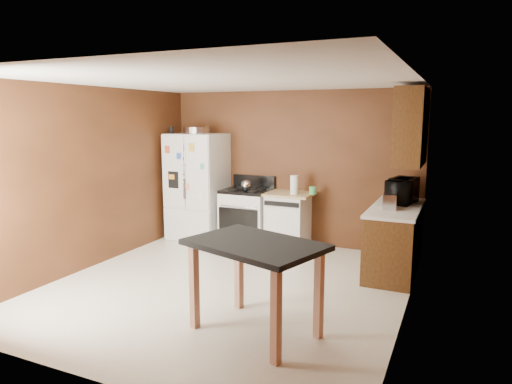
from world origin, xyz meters
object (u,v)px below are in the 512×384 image
Objects in this scene: green_canister at (313,190)px; island at (255,256)px; microwave at (402,192)px; paper_towel at (294,185)px; toaster at (390,201)px; refrigerator at (198,186)px; gas_range at (247,215)px; roasting_pan at (197,130)px; dishwasher at (288,220)px; kettle at (246,185)px; pen_cup at (171,130)px.

island is at bearing -83.27° from green_canister.
microwave is (1.36, -0.23, 0.11)m from green_canister.
paper_towel is 0.20× the size of island.
microwave is (0.09, 0.49, 0.06)m from toaster.
island is (2.37, -2.82, -0.13)m from refrigerator.
gas_range is 0.76× the size of island.
toaster reaches higher than island.
paper_towel is 1.63m from microwave.
roasting_pan is 0.50× the size of dishwasher.
roasting_pan is 0.31× the size of island.
dishwasher is at bearing -177.92° from green_canister.
toaster is 0.15× the size of refrigerator.
refrigerator is at bearing 163.23° from toaster.
roasting_pan is at bearing 100.14° from microwave.
paper_towel is (1.75, 0.00, -0.82)m from roasting_pan.
refrigerator reaches higher than gas_range.
microwave is 1.87m from dishwasher.
kettle is 0.16× the size of gas_range.
microwave is (3.38, -0.13, -0.80)m from roasting_pan.
gas_range is at bearing -178.06° from dishwasher.
microwave is (3.81, -0.00, -0.80)m from pen_cup.
microwave is at bearing 72.69° from toaster.
microwave reaches higher than green_canister.
microwave reaches higher than dishwasher.
toaster is (3.71, -0.49, -0.86)m from pen_cup.
green_canister is 1.22m from gas_range.
green_canister is 0.22× the size of microwave.
toaster is 2.41m from island.
pen_cup is 0.39× the size of paper_towel.
paper_towel is (2.18, 0.12, -0.82)m from pen_cup.
toaster is at bearing -10.53° from refrigerator.
refrigerator is at bearing 100.17° from microwave.
green_canister is (1.08, 0.14, -0.03)m from kettle.
pen_cup reaches higher than green_canister.
pen_cup is 0.10× the size of gas_range.
dishwasher is 3.02m from island.
green_canister reaches higher than dishwasher.
green_canister is at bearing 7.50° from kettle.
microwave reaches higher than toaster.
toaster reaches higher than kettle.
refrigerator is at bearing -177.01° from dishwasher.
paper_towel is at bearing 0.04° from refrigerator.
roasting_pan is at bearing 163.19° from toaster.
refrigerator is at bearing 177.42° from kettle.
gas_range is (-1.12, -0.04, -0.49)m from green_canister.
kettle is 0.88m from dishwasher.
refrigerator reaches higher than island.
kettle is at bearing 3.34° from pen_cup.
pen_cup is 2.62m from green_canister.
green_canister is 0.45× the size of toaster.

